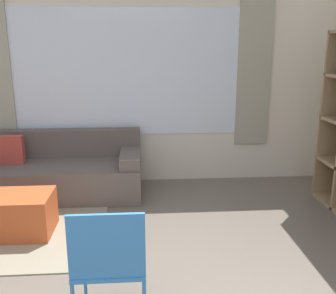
{
  "coord_description": "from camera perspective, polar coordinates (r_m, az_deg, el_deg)",
  "views": [
    {
      "loc": [
        0.18,
        -1.61,
        1.75
      ],
      "look_at": [
        0.42,
        1.8,
        0.85
      ],
      "focal_mm": 40.0,
      "sensor_mm": 36.0,
      "label": 1
    }
  ],
  "objects": [
    {
      "name": "wall_back",
      "position": [
        4.94,
        -6.24,
        10.05
      ],
      "size": [
        6.6,
        0.11,
        2.7
      ],
      "color": "beige",
      "rests_on": "ground_plane"
    },
    {
      "name": "folding_chair",
      "position": [
        2.4,
        -8.93,
        -16.39
      ],
      "size": [
        0.44,
        0.46,
        0.86
      ],
      "rotation": [
        0.0,
        0.0,
        3.14
      ],
      "color": "#3375B7",
      "rests_on": "ground_plane"
    },
    {
      "name": "ottoman",
      "position": [
        3.95,
        -22.47,
        -9.51
      ],
      "size": [
        0.74,
        0.49,
        0.4
      ],
      "color": "#B74C23",
      "rests_on": "ground_plane"
    },
    {
      "name": "couch_main",
      "position": [
        4.8,
        -16.53,
        -3.75
      ],
      "size": [
        2.03,
        0.86,
        0.76
      ],
      "color": "#564C47",
      "rests_on": "ground_plane"
    }
  ]
}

